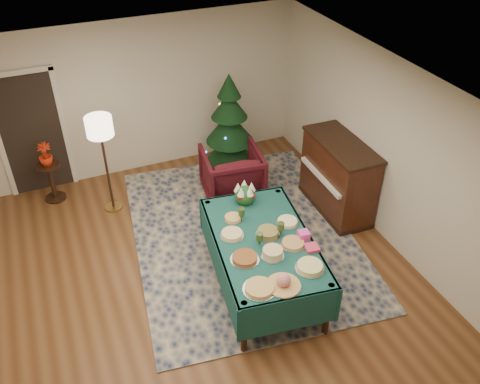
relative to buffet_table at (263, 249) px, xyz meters
name	(u,v)px	position (x,y,z in m)	size (l,w,h in m)	color
room_shell	(195,220)	(-0.86, 0.08, 0.69)	(7.00, 7.00, 7.00)	#593319
doorway	(32,132)	(-2.46, 3.56, 0.43)	(1.08, 0.04, 2.16)	black
rug	(242,234)	(0.18, 1.09, -0.65)	(3.20, 4.20, 0.02)	#122047
buffet_table	(263,249)	(0.00, 0.00, 0.00)	(1.52, 2.27, 0.83)	black
platter_0	(259,288)	(-0.41, -0.76, 0.19)	(0.39, 0.39, 0.05)	silver
platter_1	(283,282)	(-0.14, -0.82, 0.23)	(0.41, 0.41, 0.18)	silver
platter_2	(310,267)	(0.28, -0.69, 0.20)	(0.36, 0.36, 0.07)	silver
platter_3	(245,258)	(-0.36, -0.25, 0.19)	(0.36, 0.36, 0.06)	silver
platter_4	(273,253)	(-0.03, -0.33, 0.22)	(0.29, 0.29, 0.11)	silver
platter_5	(293,243)	(0.30, -0.23, 0.19)	(0.33, 0.33, 0.05)	silver
platter_6	(232,234)	(-0.34, 0.22, 0.19)	(0.32, 0.32, 0.06)	silver
platter_7	(268,233)	(0.09, 0.06, 0.20)	(0.31, 0.31, 0.08)	silver
platter_8	(287,222)	(0.43, 0.18, 0.19)	(0.31, 0.31, 0.05)	silver
platter_9	(233,218)	(-0.20, 0.53, 0.19)	(0.26, 0.26, 0.05)	silver
goblet_0	(242,214)	(-0.10, 0.47, 0.27)	(0.09, 0.09, 0.19)	#2D471E
goblet_1	(281,229)	(0.24, 0.00, 0.27)	(0.09, 0.09, 0.19)	#2D471E
goblet_2	(260,239)	(-0.09, -0.08, 0.27)	(0.09, 0.09, 0.19)	#2D471E
napkin_stack	(312,248)	(0.47, -0.40, 0.19)	(0.17, 0.17, 0.04)	#D83C5D
gift_box	(304,235)	(0.48, -0.18, 0.22)	(0.13, 0.13, 0.11)	#F343B7
centerpiece	(245,194)	(0.10, 0.82, 0.31)	(0.30, 0.30, 0.34)	#1E4C1E
armchair	(232,172)	(0.42, 2.09, -0.18)	(0.93, 0.87, 0.96)	#440E16
floor_lamp	(100,132)	(-1.50, 2.53, 0.74)	(0.40, 0.40, 1.65)	#A57F3F
side_table	(52,183)	(-2.34, 3.16, -0.34)	(0.37, 0.37, 0.67)	black
potted_plant	(46,159)	(-2.34, 3.16, 0.12)	(0.22, 0.39, 0.22)	red
christmas_tree	(230,129)	(0.69, 2.87, 0.17)	(1.32, 1.32, 1.84)	black
piano	(338,178)	(1.82, 1.12, -0.06)	(0.70, 1.43, 1.22)	black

